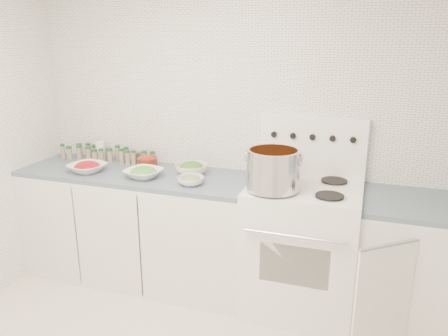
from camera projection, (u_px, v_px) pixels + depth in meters
room_walls at (159, 121)px, 1.86m from camera, size 3.54×3.04×2.52m
counter_left at (140, 225)px, 3.51m from camera, size 1.85×0.62×0.90m
stove at (302, 244)px, 3.10m from camera, size 0.76×0.70×1.36m
counter_right at (427, 268)px, 2.86m from camera, size 0.89×0.88×0.90m
stock_pot at (273, 168)px, 2.83m from camera, size 0.37×0.35×0.26m
bowl_tomato at (87, 167)px, 3.37m from camera, size 0.32×0.32×0.09m
bowl_snowpea at (144, 173)px, 3.24m from camera, size 0.32×0.32×0.09m
bowl_broccoli at (191, 168)px, 3.33m from camera, size 0.32×0.32×0.10m
bowl_zucchini at (191, 180)px, 3.09m from camera, size 0.22×0.22×0.08m
bowl_pepper at (147, 162)px, 3.49m from camera, size 0.16×0.16×0.10m
salt_canister at (100, 151)px, 3.71m from camera, size 0.09×0.09×0.15m
tin_can at (137, 157)px, 3.64m from camera, size 0.09×0.09×0.09m
spice_cluster at (105, 154)px, 3.68m from camera, size 0.84×0.16×0.13m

